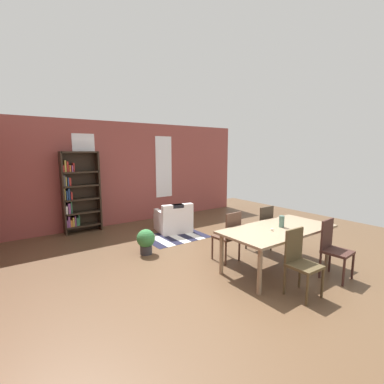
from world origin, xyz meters
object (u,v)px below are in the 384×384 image
(dining_table, at_px, (278,232))
(dining_chair_near_left, at_px, (300,260))
(dining_chair_far_left, at_px, (229,235))
(dining_chair_near_right, at_px, (333,247))
(vase_on_table, at_px, (282,221))
(bookshelf_tall, at_px, (78,193))
(armchair_white, at_px, (174,221))
(dining_chair_far_right, at_px, (262,227))
(potted_plant_by_shelf, at_px, (146,240))

(dining_table, bearing_deg, dining_chair_near_left, -122.17)
(dining_chair_far_left, height_order, dining_chair_near_right, same)
(vase_on_table, height_order, dining_chair_far_left, dining_chair_far_left)
(dining_table, relative_size, vase_on_table, 10.23)
(vase_on_table, height_order, dining_chair_near_right, dining_chair_near_right)
(dining_chair_far_left, xyz_separation_m, bookshelf_tall, (-1.79, 3.57, 0.49))
(dining_chair_near_right, bearing_deg, dining_chair_far_left, 122.03)
(bookshelf_tall, height_order, armchair_white, bookshelf_tall)
(dining_chair_far_right, height_order, potted_plant_by_shelf, dining_chair_far_right)
(dining_chair_far_right, xyz_separation_m, dining_chair_near_right, (-0.00, -1.47, 0.00))
(dining_chair_near_right, height_order, armchair_white, dining_chair_near_right)
(vase_on_table, distance_m, dining_chair_far_left, 0.98)
(dining_table, relative_size, dining_chair_near_left, 2.17)
(dining_chair_near_left, distance_m, bookshelf_tall, 5.37)
(dining_table, distance_m, potted_plant_by_shelf, 2.54)
(vase_on_table, bearing_deg, bookshelf_tall, 118.61)
(dining_table, bearing_deg, dining_chair_far_right, 57.78)
(dining_table, relative_size, armchair_white, 2.22)
(dining_chair_near_right, bearing_deg, dining_chair_far_right, 89.81)
(dining_chair_near_left, xyz_separation_m, bookshelf_tall, (-1.79, 5.04, 0.49))
(dining_chair_far_right, bearing_deg, dining_chair_near_right, -90.19)
(dining_chair_near_right, bearing_deg, dining_table, 121.94)
(dining_table, relative_size, potted_plant_by_shelf, 4.08)
(dining_chair_far_right, distance_m, armchair_white, 2.38)
(vase_on_table, distance_m, bookshelf_tall, 4.91)
(dining_chair_near_right, bearing_deg, vase_on_table, 116.40)
(vase_on_table, bearing_deg, potted_plant_by_shelf, 130.17)
(armchair_white, xyz_separation_m, potted_plant_by_shelf, (-1.29, -1.02, 0.00))
(dining_chair_near_left, relative_size, potted_plant_by_shelf, 1.87)
(armchair_white, bearing_deg, bookshelf_tall, 146.37)
(dining_table, height_order, bookshelf_tall, bookshelf_tall)
(dining_chair_near_right, relative_size, bookshelf_tall, 0.46)
(dining_chair_near_left, height_order, potted_plant_by_shelf, dining_chair_near_left)
(vase_on_table, bearing_deg, dining_chair_far_right, 63.28)
(dining_chair_far_right, distance_m, potted_plant_by_shelf, 2.38)
(dining_chair_near_left, bearing_deg, dining_chair_far_right, 57.80)
(dining_chair_far_right, bearing_deg, dining_table, -122.22)
(dining_chair_far_left, relative_size, dining_chair_near_right, 1.00)
(vase_on_table, relative_size, bookshelf_tall, 0.10)
(dining_chair_far_left, distance_m, bookshelf_tall, 4.02)
(dining_chair_far_left, relative_size, bookshelf_tall, 0.46)
(dining_chair_far_left, height_order, bookshelf_tall, bookshelf_tall)
(dining_chair_far_right, height_order, bookshelf_tall, bookshelf_tall)
(dining_chair_near_right, bearing_deg, dining_chair_near_left, 179.99)
(dining_chair_near_right, height_order, potted_plant_by_shelf, dining_chair_near_right)
(dining_chair_far_left, bearing_deg, dining_chair_far_right, -0.00)
(dining_chair_far_right, bearing_deg, dining_chair_near_left, -122.20)
(dining_chair_far_left, bearing_deg, dining_chair_near_left, -90.04)
(dining_chair_near_right, xyz_separation_m, armchair_white, (-0.73, 3.72, -0.23))
(armchair_white, bearing_deg, dining_chair_far_right, -71.84)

